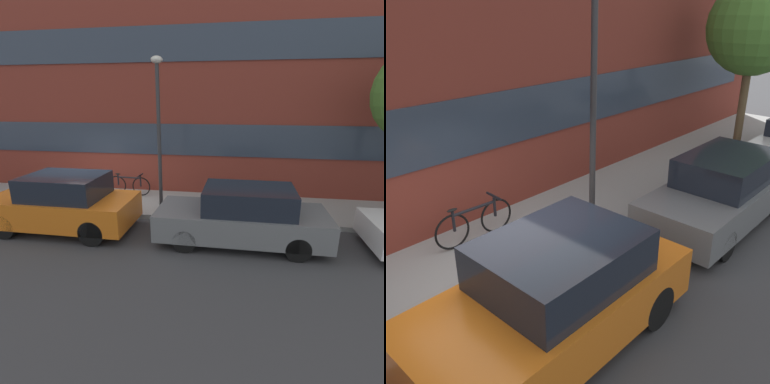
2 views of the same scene
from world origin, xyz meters
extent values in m
plane|color=#38383A|center=(0.00, 0.00, 0.00)|extent=(56.00, 56.00, 0.00)
cube|color=gray|center=(0.00, 1.25, 0.07)|extent=(28.00, 2.51, 0.14)
cube|color=maroon|center=(0.00, 2.96, 4.73)|extent=(28.00, 0.90, 9.45)
cube|color=#2D3847|center=(0.00, 2.49, 2.08)|extent=(25.76, 0.04, 1.10)
cube|color=#2D3847|center=(0.00, 2.49, 5.20)|extent=(25.76, 0.04, 1.10)
cube|color=#D16619|center=(-0.13, -1.05, 0.60)|extent=(3.88, 1.77, 0.71)
cube|color=black|center=(0.03, -1.05, 1.25)|extent=(2.02, 1.56, 0.60)
cylinder|color=black|center=(-1.33, -1.84, 0.32)|extent=(0.65, 0.18, 0.65)
cylinder|color=black|center=(-1.33, -0.26, 0.32)|extent=(0.65, 0.18, 0.65)
cylinder|color=black|center=(1.08, -1.84, 0.32)|extent=(0.65, 0.18, 0.65)
cylinder|color=black|center=(1.08, -0.26, 0.32)|extent=(0.65, 0.18, 0.65)
cube|color=slate|center=(4.65, -1.05, 0.54)|extent=(4.12, 1.66, 0.65)
cube|color=black|center=(4.82, -1.05, 1.15)|extent=(2.14, 1.46, 0.58)
cylinder|color=black|center=(3.37, -1.79, 0.28)|extent=(0.56, 0.18, 0.56)
cylinder|color=black|center=(3.37, -0.31, 0.28)|extent=(0.56, 0.18, 0.56)
cylinder|color=black|center=(5.93, -1.79, 0.28)|extent=(0.56, 0.18, 0.56)
cylinder|color=black|center=(5.93, -0.31, 0.28)|extent=(0.56, 0.18, 0.56)
torus|color=black|center=(1.13, 1.79, 0.48)|extent=(0.68, 0.08, 0.68)
torus|color=black|center=(0.20, 1.85, 0.48)|extent=(0.68, 0.08, 0.68)
cylinder|color=black|center=(0.66, 1.82, 0.78)|extent=(0.88, 0.11, 0.06)
cylinder|color=black|center=(0.25, 1.84, 0.67)|extent=(0.06, 0.06, 0.38)
cylinder|color=black|center=(1.11, 1.79, 0.67)|extent=(0.06, 0.06, 0.38)
ellipsoid|color=black|center=(0.25, 1.84, 0.89)|extent=(0.20, 0.09, 0.05)
cylinder|color=black|center=(1.11, 1.79, 0.89)|extent=(0.08, 0.44, 0.05)
cylinder|color=#2D2D30|center=(2.24, 0.35, 2.25)|extent=(0.11, 0.11, 4.22)
ellipsoid|color=silver|center=(2.24, 0.35, 4.46)|extent=(0.32, 0.32, 0.20)
camera|label=1|loc=(4.59, -8.02, 3.44)|focal=28.00mm
camera|label=2|loc=(-3.19, -4.28, 4.17)|focal=40.00mm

